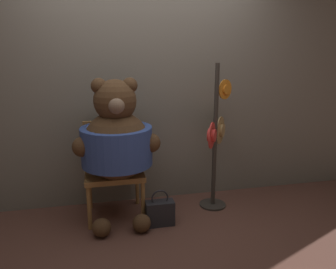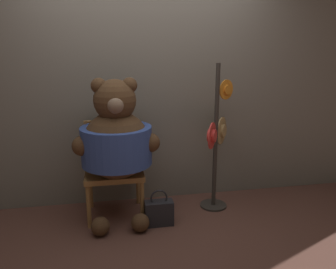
{
  "view_description": "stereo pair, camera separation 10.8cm",
  "coord_description": "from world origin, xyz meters",
  "px_view_note": "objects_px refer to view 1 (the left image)",
  "views": [
    {
      "loc": [
        -0.5,
        -2.76,
        1.6
      ],
      "look_at": [
        0.18,
        0.26,
        0.82
      ],
      "focal_mm": 35.0,
      "sensor_mm": 36.0,
      "label": 1
    },
    {
      "loc": [
        -0.39,
        -2.78,
        1.6
      ],
      "look_at": [
        0.18,
        0.26,
        0.82
      ],
      "focal_mm": 35.0,
      "sensor_mm": 36.0,
      "label": 2
    }
  ],
  "objects_px": {
    "chair": "(113,164)",
    "handbag_on_ground": "(160,212)",
    "teddy_bear": "(117,141)",
    "hat_display_rack": "(216,142)"
  },
  "relations": [
    {
      "from": "handbag_on_ground",
      "to": "hat_display_rack",
      "type": "bearing_deg",
      "value": 24.14
    },
    {
      "from": "chair",
      "to": "handbag_on_ground",
      "type": "relative_size",
      "value": 2.62
    },
    {
      "from": "teddy_bear",
      "to": "hat_display_rack",
      "type": "relative_size",
      "value": 0.92
    },
    {
      "from": "teddy_bear",
      "to": "handbag_on_ground",
      "type": "bearing_deg",
      "value": -28.26
    },
    {
      "from": "hat_display_rack",
      "to": "chair",
      "type": "bearing_deg",
      "value": 176.3
    },
    {
      "from": "chair",
      "to": "hat_display_rack",
      "type": "bearing_deg",
      "value": -3.7
    },
    {
      "from": "chair",
      "to": "hat_display_rack",
      "type": "height_order",
      "value": "hat_display_rack"
    },
    {
      "from": "chair",
      "to": "teddy_bear",
      "type": "relative_size",
      "value": 0.68
    },
    {
      "from": "chair",
      "to": "teddy_bear",
      "type": "height_order",
      "value": "teddy_bear"
    },
    {
      "from": "chair",
      "to": "handbag_on_ground",
      "type": "xyz_separation_m",
      "value": [
        0.4,
        -0.36,
        -0.39
      ]
    }
  ]
}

